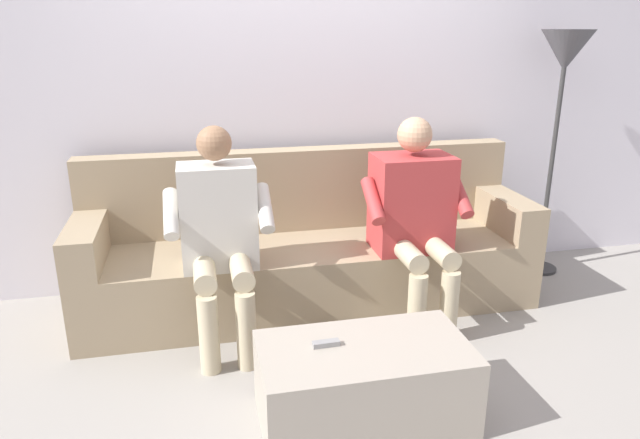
% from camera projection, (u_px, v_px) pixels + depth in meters
% --- Properties ---
extents(ground_plane, '(8.00, 8.00, 0.00)m').
position_uv_depth(ground_plane, '(338.00, 363.00, 2.93)').
color(ground_plane, gray).
extents(back_wall, '(5.56, 0.06, 2.53)m').
position_uv_depth(back_wall, '(294.00, 85.00, 3.60)').
color(back_wall, silver).
rests_on(back_wall, ground).
extents(couch, '(2.65, 0.71, 0.91)m').
position_uv_depth(couch, '(309.00, 254.00, 3.50)').
color(couch, '#9E896B').
rests_on(couch, ground).
extents(coffee_table, '(0.88, 0.48, 0.36)m').
position_uv_depth(coffee_table, '(364.00, 384.00, 2.46)').
color(coffee_table, '#A89E8E').
rests_on(coffee_table, ground).
extents(person_left_seated, '(0.58, 0.58, 1.15)m').
position_uv_depth(person_left_seated, '(414.00, 211.00, 3.22)').
color(person_left_seated, '#B23838').
rests_on(person_left_seated, ground).
extents(person_right_seated, '(0.54, 0.55, 1.15)m').
position_uv_depth(person_right_seated, '(219.00, 228.00, 2.97)').
color(person_right_seated, beige).
rests_on(person_right_seated, ground).
extents(remote_gray, '(0.11, 0.04, 0.02)m').
position_uv_depth(remote_gray, '(326.00, 344.00, 2.40)').
color(remote_gray, gray).
rests_on(remote_gray, coffee_table).
extents(floor_lamp, '(0.32, 0.32, 1.60)m').
position_uv_depth(floor_lamp, '(564.00, 66.00, 3.62)').
color(floor_lamp, '#2D2D2D').
rests_on(floor_lamp, ground).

